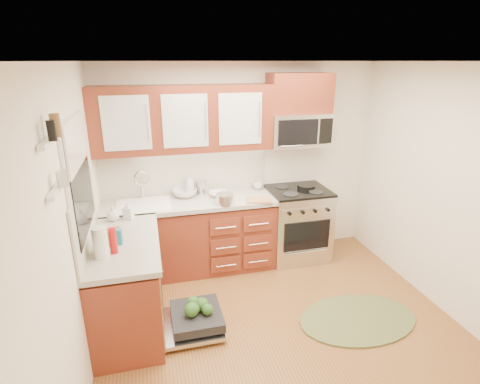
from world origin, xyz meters
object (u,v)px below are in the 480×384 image
object	(u,v)px
upper_cabinets	(184,119)
bowl_a	(218,194)
dishwasher	(193,320)
skillet	(306,187)
cutting_board	(259,200)
sink	(145,215)
cup	(258,185)
microwave	(298,129)
stock_pot	(225,199)
bowl_b	(185,193)
paper_towel_roll	(101,242)
range	(297,224)
rug	(357,319)

from	to	relation	value
upper_cabinets	bowl_a	distance (m)	1.00
dishwasher	bowl_a	distance (m)	1.56
skillet	cutting_board	size ratio (longest dim) A/B	0.77
dishwasher	sink	bearing A→B (deg)	109.20
cutting_board	cup	size ratio (longest dim) A/B	2.33
sink	microwave	bearing A→B (deg)	3.85
skillet	stock_pot	size ratio (longest dim) A/B	1.11
stock_pot	bowl_b	world-z (taller)	stock_pot
sink	upper_cabinets	bearing A→B (deg)	16.45
stock_pot	cup	xyz separation A→B (m)	(0.53, 0.43, -0.01)
cutting_board	paper_towel_roll	bearing A→B (deg)	-150.37
range	bowl_a	size ratio (longest dim) A/B	4.11
dishwasher	cup	size ratio (longest dim) A/B	5.38
sink	bowl_b	bearing A→B (deg)	19.83
skillet	bowl_a	bearing A→B (deg)	177.59
paper_towel_roll	range	bearing A→B (deg)	27.14
dishwasher	skillet	bearing A→B (deg)	35.00
stock_pot	bowl_b	distance (m)	0.57
skillet	cutting_board	bearing A→B (deg)	-161.38
microwave	cutting_board	xyz separation A→B (m)	(-0.59, -0.33, -0.76)
sink	cutting_board	world-z (taller)	cutting_board
upper_cabinets	cutting_board	distance (m)	1.29
microwave	rug	distance (m)	2.28
cup	range	bearing A→B (deg)	-24.62
upper_cabinets	sink	xyz separation A→B (m)	(-0.52, -0.16, -1.07)
upper_cabinets	dishwasher	distance (m)	2.19
bowl_a	cup	world-z (taller)	cup
upper_cabinets	rug	xyz separation A→B (m)	(1.51, -1.55, -1.86)
cutting_board	bowl_a	distance (m)	0.52
skillet	cup	world-z (taller)	cup
microwave	bowl_a	distance (m)	1.27
upper_cabinets	skillet	size ratio (longest dim) A/B	8.83
upper_cabinets	paper_towel_roll	xyz separation A→B (m)	(-0.88, -1.31, -0.81)
range	cutting_board	bearing A→B (deg)	-160.55
microwave	paper_towel_roll	xyz separation A→B (m)	(-2.28, -1.29, -0.64)
sink	cup	xyz separation A→B (m)	(1.45, 0.23, 0.18)
dishwasher	paper_towel_roll	size ratio (longest dim) A/B	2.56
range	dishwasher	size ratio (longest dim) A/B	1.36
paper_towel_roll	sink	bearing A→B (deg)	73.19
upper_cabinets	cup	bearing A→B (deg)	4.64
upper_cabinets	microwave	distance (m)	1.42
sink	cutting_board	bearing A→B (deg)	-8.52
upper_cabinets	microwave	size ratio (longest dim) A/B	2.70
rug	paper_towel_roll	xyz separation A→B (m)	(-2.39, 0.24, 1.05)
bowl_a	sink	bearing A→B (deg)	-174.45
paper_towel_roll	bowl_b	size ratio (longest dim) A/B	0.90
microwave	stock_pot	world-z (taller)	microwave
range	stock_pot	xyz separation A→B (m)	(-1.01, -0.21, 0.51)
upper_cabinets	skillet	distance (m)	1.77
rug	cutting_board	bearing A→B (deg)	120.47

